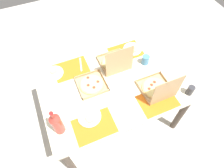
{
  "coord_description": "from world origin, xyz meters",
  "views": [
    {
      "loc": [
        0.44,
        1.02,
        2.34
      ],
      "look_at": [
        0.0,
        0.0,
        0.73
      ],
      "focal_mm": 31.15,
      "sensor_mm": 36.0,
      "label": 1
    }
  ],
  "objects_px": {
    "soda_bottle": "(57,124)",
    "cup_dark": "(190,90)",
    "plate_near_left": "(90,117)",
    "pizza_box_corner_right": "(158,88)",
    "plate_near_right": "(54,73)",
    "pizza_box_corner_left": "(115,62)",
    "plate_middle": "(133,49)",
    "pizza_box_center": "(92,84)",
    "cup_spare": "(146,60)",
    "plate_far_left": "(121,98)"
  },
  "relations": [
    {
      "from": "plate_near_left",
      "to": "cup_dark",
      "type": "relative_size",
      "value": 2.03
    },
    {
      "from": "soda_bottle",
      "to": "pizza_box_corner_left",
      "type": "bearing_deg",
      "value": -146.66
    },
    {
      "from": "cup_spare",
      "to": "cup_dark",
      "type": "bearing_deg",
      "value": 111.82
    },
    {
      "from": "plate_near_left",
      "to": "soda_bottle",
      "type": "height_order",
      "value": "soda_bottle"
    },
    {
      "from": "pizza_box_center",
      "to": "pizza_box_corner_right",
      "type": "relative_size",
      "value": 0.85
    },
    {
      "from": "pizza_box_center",
      "to": "cup_spare",
      "type": "bearing_deg",
      "value": -175.98
    },
    {
      "from": "pizza_box_corner_right",
      "to": "plate_near_right",
      "type": "distance_m",
      "value": 1.07
    },
    {
      "from": "plate_far_left",
      "to": "plate_near_right",
      "type": "bearing_deg",
      "value": -46.55
    },
    {
      "from": "plate_middle",
      "to": "cup_dark",
      "type": "distance_m",
      "value": 0.78
    },
    {
      "from": "pizza_box_center",
      "to": "pizza_box_corner_right",
      "type": "bearing_deg",
      "value": 150.1
    },
    {
      "from": "plate_far_left",
      "to": "pizza_box_corner_left",
      "type": "bearing_deg",
      "value": -105.98
    },
    {
      "from": "plate_middle",
      "to": "cup_spare",
      "type": "xyz_separation_m",
      "value": [
        -0.03,
        0.23,
        0.04
      ]
    },
    {
      "from": "plate_near_right",
      "to": "cup_spare",
      "type": "height_order",
      "value": "cup_spare"
    },
    {
      "from": "pizza_box_center",
      "to": "cup_spare",
      "type": "relative_size",
      "value": 2.71
    },
    {
      "from": "plate_near_right",
      "to": "soda_bottle",
      "type": "bearing_deg",
      "value": 81.31
    },
    {
      "from": "plate_near_left",
      "to": "soda_bottle",
      "type": "xyz_separation_m",
      "value": [
        0.27,
        0.01,
        0.12
      ]
    },
    {
      "from": "soda_bottle",
      "to": "cup_dark",
      "type": "bearing_deg",
      "value": 173.97
    },
    {
      "from": "cup_dark",
      "to": "cup_spare",
      "type": "xyz_separation_m",
      "value": [
        0.2,
        -0.51,
        -0.0
      ]
    },
    {
      "from": "pizza_box_corner_left",
      "to": "soda_bottle",
      "type": "relative_size",
      "value": 1.02
    },
    {
      "from": "cup_spare",
      "to": "plate_far_left",
      "type": "bearing_deg",
      "value": 35.08
    },
    {
      "from": "pizza_box_corner_left",
      "to": "pizza_box_center",
      "type": "bearing_deg",
      "value": 24.53
    },
    {
      "from": "soda_bottle",
      "to": "cup_dark",
      "type": "height_order",
      "value": "soda_bottle"
    },
    {
      "from": "pizza_box_corner_left",
      "to": "pizza_box_center",
      "type": "distance_m",
      "value": 0.35
    },
    {
      "from": "plate_far_left",
      "to": "plate_middle",
      "type": "height_order",
      "value": "plate_middle"
    },
    {
      "from": "cup_dark",
      "to": "pizza_box_corner_right",
      "type": "bearing_deg",
      "value": -27.54
    },
    {
      "from": "plate_near_right",
      "to": "pizza_box_corner_left",
      "type": "bearing_deg",
      "value": 167.06
    },
    {
      "from": "cup_dark",
      "to": "cup_spare",
      "type": "distance_m",
      "value": 0.55
    },
    {
      "from": "pizza_box_corner_right",
      "to": "plate_far_left",
      "type": "relative_size",
      "value": 1.39
    },
    {
      "from": "plate_middle",
      "to": "cup_dark",
      "type": "bearing_deg",
      "value": 107.88
    },
    {
      "from": "pizza_box_corner_left",
      "to": "plate_near_right",
      "type": "xyz_separation_m",
      "value": [
        0.63,
        -0.15,
        -0.04
      ]
    },
    {
      "from": "pizza_box_corner_left",
      "to": "plate_far_left",
      "type": "distance_m",
      "value": 0.42
    },
    {
      "from": "pizza_box_corner_left",
      "to": "plate_middle",
      "type": "bearing_deg",
      "value": -154.93
    },
    {
      "from": "pizza_box_center",
      "to": "cup_spare",
      "type": "distance_m",
      "value": 0.63
    },
    {
      "from": "plate_near_right",
      "to": "soda_bottle",
      "type": "xyz_separation_m",
      "value": [
        0.1,
        0.62,
        0.12
      ]
    },
    {
      "from": "pizza_box_center",
      "to": "plate_far_left",
      "type": "xyz_separation_m",
      "value": [
        -0.2,
        0.26,
        -0.0
      ]
    },
    {
      "from": "plate_far_left",
      "to": "plate_near_right",
      "type": "relative_size",
      "value": 1.19
    },
    {
      "from": "cup_spare",
      "to": "pizza_box_corner_right",
      "type": "bearing_deg",
      "value": 79.11
    },
    {
      "from": "pizza_box_center",
      "to": "plate_far_left",
      "type": "distance_m",
      "value": 0.33
    },
    {
      "from": "plate_near_left",
      "to": "plate_middle",
      "type": "relative_size",
      "value": 1.0
    },
    {
      "from": "plate_near_left",
      "to": "plate_far_left",
      "type": "bearing_deg",
      "value": -168.58
    },
    {
      "from": "plate_near_left",
      "to": "cup_dark",
      "type": "height_order",
      "value": "cup_dark"
    },
    {
      "from": "soda_bottle",
      "to": "plate_middle",
      "type": "bearing_deg",
      "value": -148.81
    },
    {
      "from": "plate_near_left",
      "to": "cup_dark",
      "type": "bearing_deg",
      "value": 171.8
    },
    {
      "from": "cup_dark",
      "to": "plate_far_left",
      "type": "bearing_deg",
      "value": -18.33
    },
    {
      "from": "pizza_box_corner_left",
      "to": "cup_spare",
      "type": "bearing_deg",
      "value": 162.16
    },
    {
      "from": "soda_bottle",
      "to": "plate_near_right",
      "type": "bearing_deg",
      "value": -98.69
    },
    {
      "from": "pizza_box_corner_left",
      "to": "plate_near_right",
      "type": "bearing_deg",
      "value": -12.94
    },
    {
      "from": "plate_near_left",
      "to": "cup_dark",
      "type": "distance_m",
      "value": 0.98
    },
    {
      "from": "plate_middle",
      "to": "plate_near_right",
      "type": "distance_m",
      "value": 0.91
    },
    {
      "from": "plate_middle",
      "to": "cup_spare",
      "type": "bearing_deg",
      "value": 98.59
    }
  ]
}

